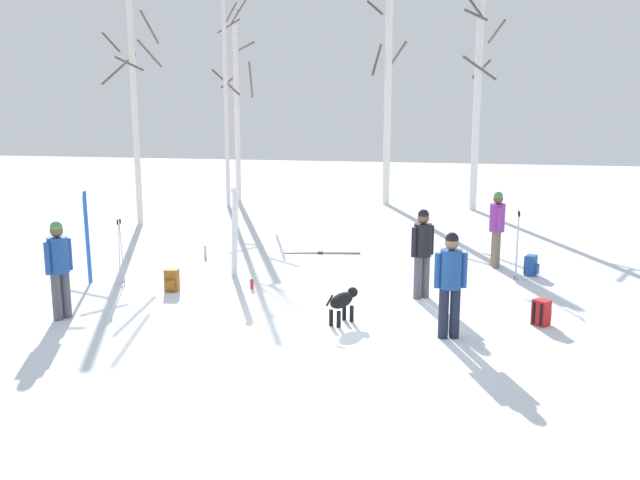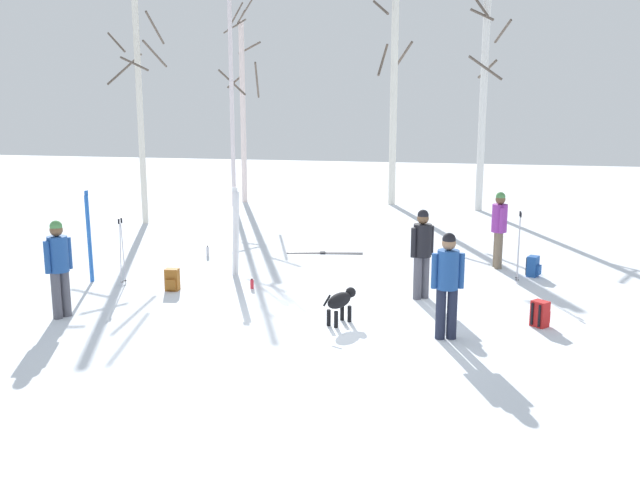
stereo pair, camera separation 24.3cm
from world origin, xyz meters
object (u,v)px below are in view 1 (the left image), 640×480
ski_poles_0 (517,244)px  person_0 (497,224)px  birch_tree_4 (477,101)px  backpack_0 (531,266)px  person_2 (59,264)px  ski_pair_planted_1 (235,232)px  birch_tree_0 (135,108)px  backpack_2 (172,281)px  ski_pair_planted_0 (87,238)px  ski_pair_lying_0 (322,253)px  water_bottle_1 (205,252)px  water_bottle_0 (252,284)px  birch_tree_2 (237,110)px  birch_tree_3 (387,99)px  backpack_1 (541,313)px  person_1 (450,278)px  person_3 (422,248)px  dog (343,301)px  ski_poles_1 (120,250)px  birch_tree_1 (226,86)px

ski_poles_0 → person_0: bearing=106.2°
birch_tree_4 → backpack_0: bearing=-83.4°
person_2 → ski_pair_planted_1: ski_pair_planted_1 is taller
birch_tree_0 → backpack_2: bearing=-61.0°
ski_pair_planted_0 → ski_pair_lying_0: size_ratio=1.02×
person_2 → water_bottle_1: 5.15m
person_2 → water_bottle_0: (2.69, 2.46, -0.88)m
backpack_2 → water_bottle_0: bearing=16.7°
birch_tree_0 → birch_tree_2: bearing=71.4°
ski_pair_lying_0 → birch_tree_3: bearing=84.8°
water_bottle_0 → backpack_1: bearing=-13.5°
ski_pair_planted_0 → ski_pair_lying_0: bearing=40.8°
person_1 → ski_poles_0: size_ratio=1.16×
water_bottle_1 → birch_tree_3: size_ratio=0.04×
person_3 → ski_pair_planted_1: 4.12m
dog → ski_poles_1: ski_poles_1 is taller
ski_pair_planted_1 → backpack_0: size_ratio=4.34×
dog → birch_tree_3: bearing=92.4°
birch_tree_3 → birch_tree_4: bearing=-14.3°
ski_poles_0 → water_bottle_1: 7.22m
person_2 → ski_poles_1: bearing=89.3°
person_2 → ski_pair_lying_0: size_ratio=0.92×
backpack_0 → person_3: bearing=-135.7°
ski_poles_1 → birch_tree_0: 7.74m
ski_pair_lying_0 → birch_tree_0: size_ratio=0.29×
ski_pair_planted_1 → birch_tree_2: 11.02m
person_0 → water_bottle_1: 6.83m
ski_poles_1 → birch_tree_1: birch_tree_1 is taller
person_1 → ski_poles_1: (-6.56, 1.99, -0.25)m
birch_tree_2 → ski_pair_planted_1: bearing=-73.3°
person_3 → ski_pair_planted_0: (-6.77, -0.15, -0.03)m
ski_poles_0 → backpack_1: (0.19, -2.89, -0.57)m
person_0 → birch_tree_4: (-0.30, 8.23, 2.65)m
birch_tree_1 → water_bottle_0: bearing=-69.8°
person_0 → birch_tree_1: size_ratio=0.22×
dog → ski_pair_planted_1: bearing=134.8°
person_2 → ski_pair_planted_1: bearing=59.3°
water_bottle_0 → birch_tree_3: 12.43m
water_bottle_0 → backpack_2: bearing=-163.3°
ski_poles_0 → backpack_1: size_ratio=3.36×
birch_tree_1 → water_bottle_1: bearing=-76.2°
ski_pair_planted_0 → ski_pair_planted_1: (2.77, 1.15, -0.00)m
person_2 → backpack_0: bearing=29.2°
person_3 → birch_tree_0: birch_tree_0 is taller
person_0 → water_bottle_0: (-4.88, -2.80, -0.88)m
birch_tree_1 → birch_tree_4: birch_tree_1 is taller
backpack_0 → ski_pair_planted_1: bearing=-169.3°
water_bottle_1 → ski_pair_lying_0: bearing=18.8°
backpack_1 → water_bottle_0: (-5.42, 1.30, -0.12)m
ski_pair_lying_0 → birch_tree_1: (-4.58, 6.85, 4.12)m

